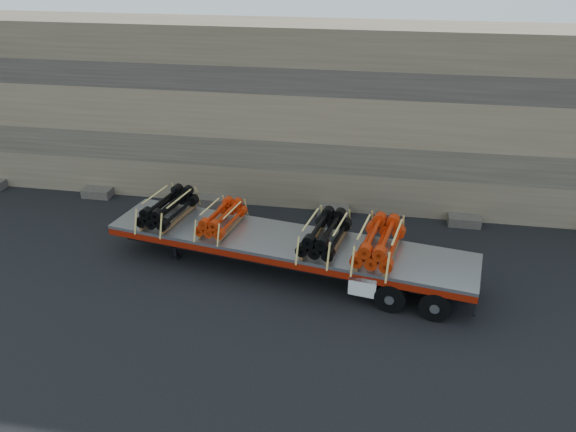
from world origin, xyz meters
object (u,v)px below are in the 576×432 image
bundle_midfront (222,218)px  bundle_midrear (325,234)px  bundle_rear (379,243)px  trailer (287,255)px  bundle_front (168,208)px

bundle_midfront → bundle_midrear: size_ratio=0.86×
bundle_midrear → bundle_rear: bearing=0.0°
bundle_midrear → trailer: bearing=180.0°
trailer → bundle_midrear: 1.62m
trailer → bundle_front: 4.41m
bundle_front → bundle_midfront: size_ratio=1.15×
trailer → bundle_front: bundle_front is taller
bundle_midfront → bundle_rear: bearing=0.0°
bundle_rear → bundle_midfront: bearing=180.0°
bundle_front → trailer: bearing=0.0°
trailer → bundle_front: size_ratio=5.22×
bundle_midfront → bundle_rear: size_ratio=0.82×
bundle_midfront → bundle_midrear: 3.55m
bundle_front → bundle_midfront: bearing=0.0°
bundle_front → bundle_midfront: 2.01m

